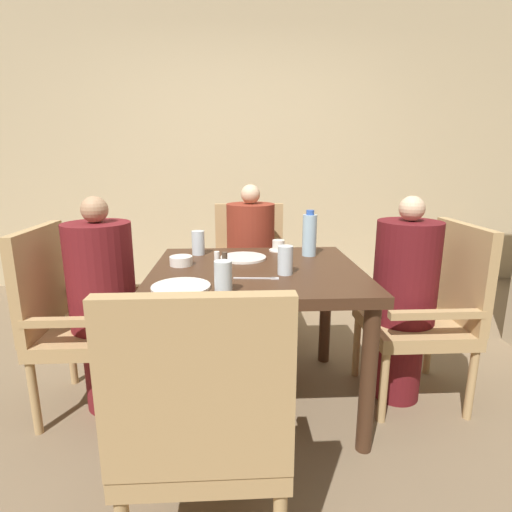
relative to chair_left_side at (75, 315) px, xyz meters
name	(u,v)px	position (x,y,z in m)	size (l,w,h in m)	color
ground_plane	(256,399)	(0.91, 0.00, -0.51)	(16.00, 16.00, 0.00)	#7A664C
wall_back	(245,145)	(0.91, 2.16, 0.89)	(8.00, 0.06, 2.80)	#C6B289
dining_table	(256,288)	(0.91, 0.00, 0.13)	(1.03, 0.94, 0.74)	#422819
chair_left_side	(75,315)	(0.00, 0.00, 0.00)	(0.50, 0.50, 0.95)	tan
diner_in_left_chair	(103,304)	(0.15, 0.00, 0.06)	(0.32, 0.32, 1.10)	maroon
chair_far_side	(250,267)	(0.91, 0.86, 0.00)	(0.50, 0.50, 0.95)	tan
diner_in_far_chair	(251,264)	(0.91, 0.72, 0.06)	(0.32, 0.32, 1.11)	maroon
chair_right_side	(430,308)	(1.82, 0.00, 0.00)	(0.50, 0.50, 0.95)	tan
diner_in_right_chair	(404,299)	(1.68, 0.00, 0.05)	(0.32, 0.32, 1.09)	#5B1419
chair_near_corner	(203,419)	(0.70, -0.86, 0.00)	(0.50, 0.50, 0.95)	tan
plate_main_left	(181,287)	(0.58, -0.30, 0.24)	(0.25, 0.25, 0.01)	white
plate_main_right	(243,258)	(0.85, 0.19, 0.24)	(0.25, 0.25, 0.01)	white
teacup_with_saucer	(278,246)	(1.06, 0.38, 0.26)	(0.11, 0.11, 0.07)	white
bowl_small	(181,261)	(0.53, 0.07, 0.25)	(0.12, 0.12, 0.05)	white
water_bottle	(309,235)	(1.22, 0.25, 0.35)	(0.08, 0.08, 0.26)	#A3C6DB
glass_tall_near	(198,243)	(0.60, 0.31, 0.30)	(0.07, 0.07, 0.14)	silver
glass_tall_mid	(285,260)	(1.04, -0.12, 0.30)	(0.07, 0.07, 0.14)	silver
glass_tall_far	(223,278)	(0.76, -0.39, 0.30)	(0.07, 0.07, 0.14)	silver
salt_shaker	(217,259)	(0.71, 0.05, 0.27)	(0.03, 0.03, 0.07)	white
pepper_shaker	(225,259)	(0.75, 0.05, 0.27)	(0.03, 0.03, 0.07)	#4C3D2D
fork_beside_plate	(261,278)	(0.92, -0.19, 0.23)	(0.21, 0.03, 0.00)	silver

